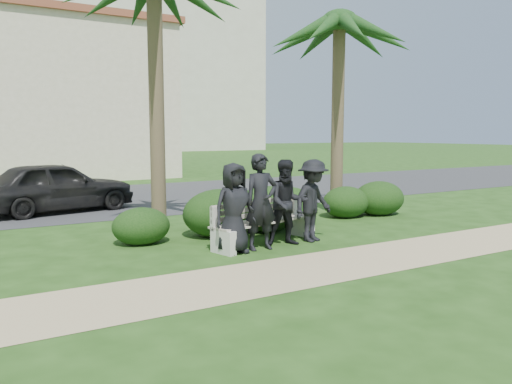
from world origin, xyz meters
The scene contains 19 objects.
ground centered at (0.00, 0.00, 0.00)m, with size 160.00×160.00×0.00m, color #1F3F12.
footpath centered at (0.00, -1.80, 0.00)m, with size 30.00×1.60×0.01m, color tan.
asphalt_street centered at (0.00, 8.00, 0.00)m, with size 160.00×8.00×0.01m, color #2D2D30.
stucco_bldg_right centered at (-1.00, 18.00, 3.66)m, with size 8.40×8.40×7.30m.
hotel_tower centered at (14.00, 55.00, 13.41)m, with size 26.00×18.00×37.30m.
park_bench centered at (-0.92, 0.05, 0.36)m, with size 2.40×1.07×0.80m.
man_a centered at (-1.76, -0.30, 0.79)m, with size 0.77×0.50×1.58m, color black.
man_b centered at (-1.22, -0.31, 0.86)m, with size 0.63×0.41×1.72m, color black.
man_c centered at (-0.62, -0.25, 0.80)m, with size 0.78×0.60×1.60m, color black.
man_d centered at (-0.01, -0.23, 0.79)m, with size 1.02×0.59×1.58m, color black.
hedge_a centered at (-2.93, 1.23, 0.36)m, with size 1.09×0.90×0.71m, color black.
hedge_b centered at (-1.33, 1.16, 0.49)m, with size 1.51×1.25×0.99m, color black.
hedge_c centered at (-0.02, 1.28, 0.39)m, with size 1.20×0.99×0.78m, color black.
hedge_d centered at (0.49, 1.42, 0.45)m, with size 1.39×1.15×0.91m, color black.
hedge_e centered at (2.38, 1.62, 0.40)m, with size 1.22×1.01×0.79m, color black.
hedge_f centered at (3.37, 1.50, 0.44)m, with size 1.36×1.13×0.89m, color black.
hedge_extra centered at (-0.20, 1.16, 0.49)m, with size 1.51×1.25×0.99m, color black.
palm_right centered at (2.63, 2.30, 4.83)m, with size 3.00×3.00×5.80m.
car_a centered at (-3.69, 6.09, 0.67)m, with size 1.59×3.95×1.35m, color black.
Camera 1 is at (-5.71, -7.85, 2.08)m, focal length 35.00 mm.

